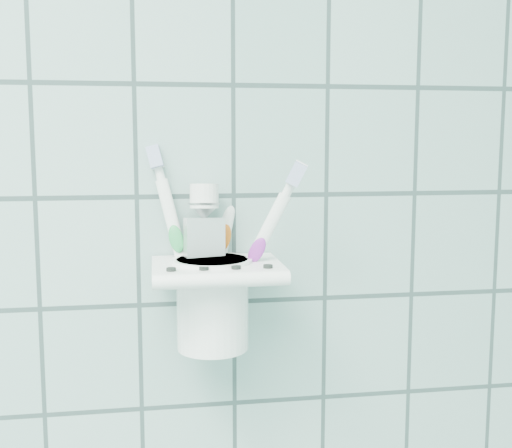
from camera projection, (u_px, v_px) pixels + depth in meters
holder_bracket at (217, 271)px, 0.61m from camera, size 0.12×0.10×0.04m
cup at (213, 300)px, 0.62m from camera, size 0.08×0.08×0.09m
toothbrush_pink at (201, 239)px, 0.62m from camera, size 0.05×0.05×0.20m
toothbrush_blue at (204, 238)px, 0.62m from camera, size 0.05×0.06×0.19m
toothbrush_orange at (213, 238)px, 0.63m from camera, size 0.08×0.04×0.19m
toothpaste_tube at (204, 250)px, 0.62m from camera, size 0.04×0.04×0.15m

